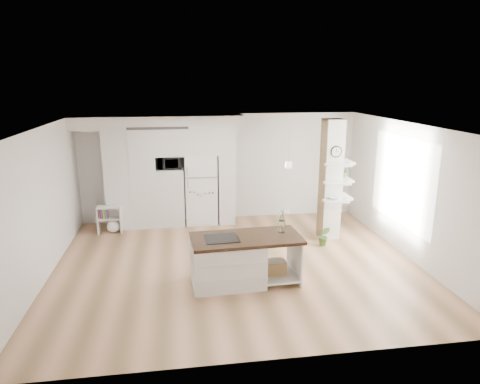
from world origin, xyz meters
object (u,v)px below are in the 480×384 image
object	(u,v)px
kitchen_island	(234,260)
floor_plant_a	(324,236)
refrigerator	(201,189)
bookshelf	(111,221)

from	to	relation	value
kitchen_island	floor_plant_a	bearing A→B (deg)	31.14
refrigerator	kitchen_island	xyz separation A→B (m)	(0.37, -3.47, -0.42)
bookshelf	floor_plant_a	distance (m)	4.96
kitchen_island	refrigerator	bearing A→B (deg)	92.94
refrigerator	bookshelf	world-z (taller)	refrigerator
kitchen_island	bookshelf	distance (m)	3.96
floor_plant_a	refrigerator	bearing A→B (deg)	142.09
refrigerator	bookshelf	size ratio (longest dim) A/B	2.71
kitchen_island	floor_plant_a	size ratio (longest dim) A/B	4.40
refrigerator	floor_plant_a	size ratio (longest dim) A/B	3.92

